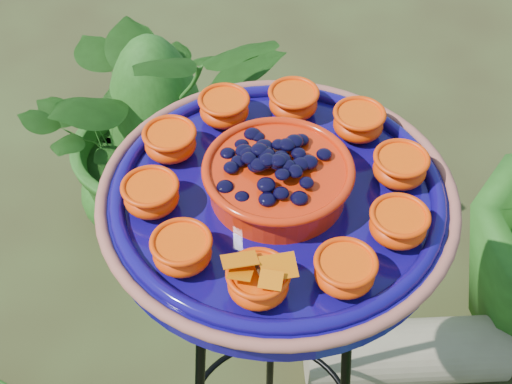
% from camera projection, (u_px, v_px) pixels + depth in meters
% --- Properties ---
extents(tripod_stand, '(0.42, 0.42, 0.99)m').
position_uv_depth(tripod_stand, '(272.00, 352.00, 1.35)').
color(tripod_stand, black).
rests_on(tripod_stand, ground).
extents(feeder_dish, '(0.59, 0.59, 0.12)m').
position_uv_depth(feeder_dish, '(277.00, 194.00, 1.03)').
color(feeder_dish, '#100860').
rests_on(feeder_dish, tripod_stand).
extents(driftwood_log, '(0.56, 0.32, 0.18)m').
position_uv_depth(driftwood_log, '(404.00, 352.00, 1.93)').
color(driftwood_log, gray).
rests_on(driftwood_log, ground).
extents(shrub_back_left, '(0.94, 0.90, 0.80)m').
position_uv_depth(shrub_back_left, '(157.00, 122.00, 2.11)').
color(shrub_back_left, '#1C4712').
rests_on(shrub_back_left, ground).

